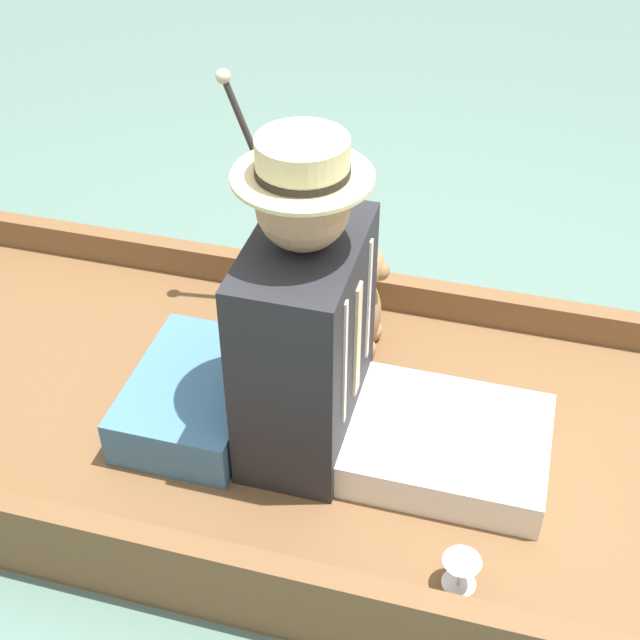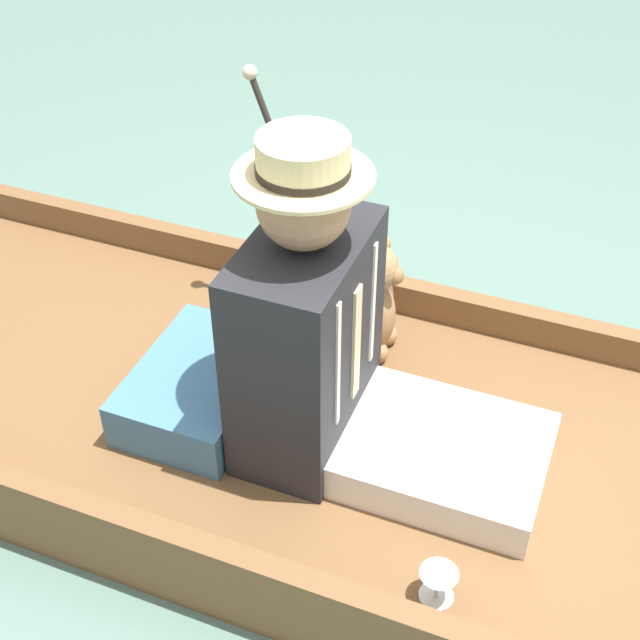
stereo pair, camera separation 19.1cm
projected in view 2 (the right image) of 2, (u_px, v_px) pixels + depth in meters
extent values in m
plane|color=slate|center=(367.00, 468.00, 2.56)|extent=(16.00, 16.00, 0.00)
cube|color=brown|center=(368.00, 451.00, 2.51)|extent=(1.19, 3.32, 0.15)
cube|color=brown|center=(428.00, 301.00, 2.84)|extent=(0.06, 3.32, 0.11)
cube|color=brown|center=(287.00, 585.00, 2.02)|extent=(0.06, 3.32, 0.11)
cube|color=teal|center=(202.00, 386.00, 2.50)|extent=(0.49, 0.34, 0.14)
cube|color=white|center=(445.00, 455.00, 2.32)|extent=(0.42, 0.52, 0.11)
cube|color=#232328|center=(306.00, 345.00, 2.28)|extent=(0.46, 0.27, 0.62)
cube|color=beige|center=(356.00, 344.00, 2.21)|extent=(0.04, 0.01, 0.34)
cube|color=white|center=(373.00, 304.00, 2.28)|extent=(0.02, 0.01, 0.37)
cube|color=white|center=(338.00, 366.00, 2.10)|extent=(0.02, 0.01, 0.37)
sphere|color=tan|center=(304.00, 203.00, 2.01)|extent=(0.22, 0.22, 0.22)
cylinder|color=beige|center=(303.00, 175.00, 1.96)|extent=(0.32, 0.32, 0.01)
cylinder|color=beige|center=(303.00, 156.00, 1.93)|extent=(0.21, 0.21, 0.09)
cylinder|color=black|center=(303.00, 168.00, 1.95)|extent=(0.21, 0.21, 0.02)
ellipsoid|color=#9E754C|center=(372.00, 317.00, 2.66)|extent=(0.17, 0.14, 0.25)
sphere|color=#9E754C|center=(374.00, 268.00, 2.55)|extent=(0.14, 0.14, 0.14)
sphere|color=olive|center=(394.00, 275.00, 2.54)|extent=(0.06, 0.06, 0.06)
sphere|color=#9E754C|center=(381.00, 243.00, 2.55)|extent=(0.06, 0.06, 0.06)
sphere|color=#9E754C|center=(369.00, 262.00, 2.48)|extent=(0.06, 0.06, 0.06)
cylinder|color=#9E754C|center=(382.00, 289.00, 2.70)|extent=(0.10, 0.06, 0.11)
cylinder|color=#9E754C|center=(362.00, 323.00, 2.57)|extent=(0.10, 0.06, 0.11)
sphere|color=#9E754C|center=(386.00, 334.00, 2.74)|extent=(0.07, 0.07, 0.07)
sphere|color=#9E754C|center=(377.00, 352.00, 2.68)|extent=(0.07, 0.07, 0.07)
cylinder|color=silver|center=(436.00, 596.00, 2.06)|extent=(0.08, 0.08, 0.01)
cylinder|color=silver|center=(437.00, 590.00, 2.04)|extent=(0.01, 0.01, 0.04)
cone|color=silver|center=(438.00, 579.00, 2.01)|extent=(0.09, 0.09, 0.04)
cylinder|color=#2D2823|center=(297.00, 198.00, 2.70)|extent=(0.02, 0.29, 0.77)
sphere|color=beige|center=(250.00, 72.00, 2.50)|extent=(0.04, 0.04, 0.04)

